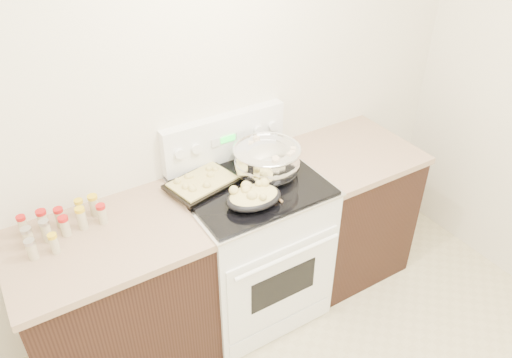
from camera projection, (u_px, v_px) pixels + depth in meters
room_shell at (437, 260)px, 1.15m from camera, size 4.10×3.60×2.75m
counter_left at (117, 303)px, 2.65m from camera, size 0.93×0.67×0.92m
counter_right at (345, 209)px, 3.32m from camera, size 0.73×0.67×0.92m
kitchen_range at (251, 245)px, 2.98m from camera, size 0.78×0.73×1.22m
mixing_bowl at (267, 161)px, 2.75m from camera, size 0.46×0.46×0.22m
roasting_pan at (253, 196)px, 2.54m from camera, size 0.32×0.23×0.12m
baking_sheet at (201, 182)px, 2.70m from camera, size 0.41×0.33×0.06m
wooden_spoon at (270, 195)px, 2.62m from camera, size 0.06×0.29×0.04m
blue_ladle at (287, 172)px, 2.76m from camera, size 0.16×0.24×0.09m
spice_jars at (60, 224)px, 2.38m from camera, size 0.40×0.24×0.12m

